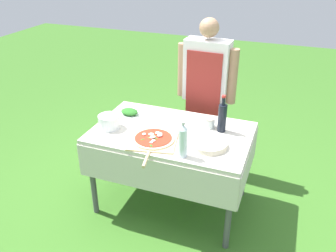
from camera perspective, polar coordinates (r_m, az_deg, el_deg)
ground_plane at (r=3.29m, az=0.52°, el=-12.16°), size 12.00×12.00×0.00m
prep_table at (r=2.91m, az=0.57°, el=-2.37°), size 1.28×0.81×0.74m
person_cook at (r=3.36m, az=6.13°, el=6.45°), size 0.57×0.20×1.52m
pizza_on_peel at (r=2.72m, az=-2.39°, el=-2.20°), size 0.42×0.58×0.05m
oil_bottle at (r=2.84m, az=8.70°, el=1.40°), size 0.07×0.07×0.31m
water_bottle at (r=2.48m, az=2.40°, el=-2.33°), size 0.07×0.07×0.27m
herb_container at (r=3.14m, az=-6.19°, el=2.23°), size 0.21×0.18×0.05m
mixing_tub at (r=2.93m, az=-9.42°, el=0.68°), size 0.18×0.18×0.11m
plate_stack at (r=2.67m, az=6.57°, el=-2.92°), size 0.28×0.28×0.04m
sauce_jar at (r=2.93m, az=6.70°, el=0.44°), size 0.09×0.09×0.08m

